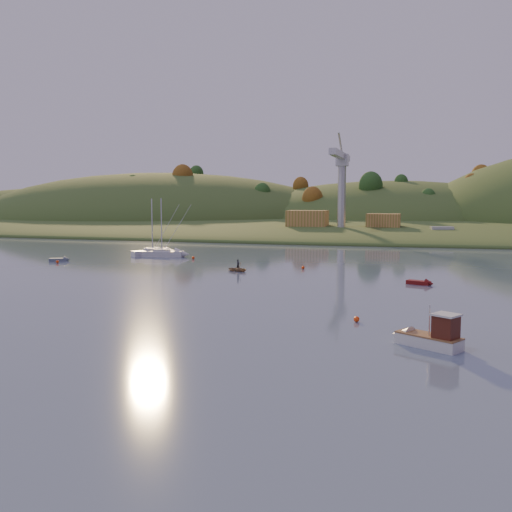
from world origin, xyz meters
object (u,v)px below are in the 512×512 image
(fishing_boat, at_px, (424,336))
(sailboat_far, at_px, (162,253))
(canoe, at_px, (238,269))
(red_tender, at_px, (424,283))
(sailboat_near, at_px, (153,252))
(grey_dinghy, at_px, (62,260))

(fishing_boat, bearing_deg, sailboat_far, -17.31)
(fishing_boat, distance_m, canoe, 44.64)
(red_tender, bearing_deg, fishing_boat, -69.69)
(sailboat_far, bearing_deg, fishing_boat, -59.49)
(sailboat_near, bearing_deg, red_tender, -74.42)
(sailboat_near, relative_size, canoe, 3.49)
(fishing_boat, bearing_deg, grey_dinghy, -3.35)
(red_tender, bearing_deg, canoe, -173.16)
(canoe, bearing_deg, grey_dinghy, 101.11)
(sailboat_near, xyz_separation_m, canoe, (22.02, -16.91, -0.38))
(fishing_boat, height_order, red_tender, fishing_boat)
(fishing_boat, height_order, sailboat_far, sailboat_far)
(canoe, bearing_deg, red_tender, -84.39)
(sailboat_far, bearing_deg, grey_dinghy, -149.50)
(sailboat_far, xyz_separation_m, canoe, (19.65, -15.89, -0.39))
(sailboat_near, height_order, sailboat_far, sailboat_far)
(canoe, xyz_separation_m, red_tender, (25.78, -6.20, -0.08))
(canoe, xyz_separation_m, grey_dinghy, (-32.66, 4.61, -0.05))
(sailboat_near, distance_m, sailboat_far, 2.58)
(canoe, distance_m, grey_dinghy, 32.99)
(red_tender, bearing_deg, sailboat_far, 174.43)
(red_tender, bearing_deg, sailboat_near, 174.56)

